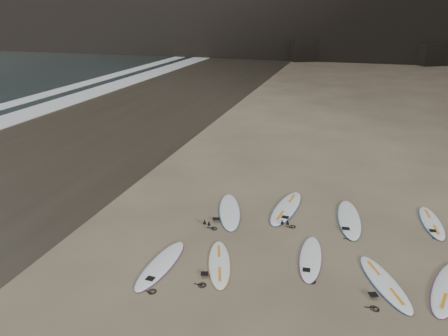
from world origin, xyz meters
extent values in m
plane|color=#897559|center=(0.00, 0.00, 0.00)|extent=(240.00, 240.00, 0.00)
cube|color=#383026|center=(-13.00, 10.00, 0.00)|extent=(12.00, 200.00, 0.01)
cube|color=white|center=(-18.50, 10.00, 0.03)|extent=(2.20, 200.00, 0.05)
cube|color=black|center=(8.00, 45.00, 1.16)|extent=(4.23, 4.46, 2.33)
cube|color=black|center=(-6.00, 45.00, 1.25)|extent=(4.49, 4.76, 2.49)
ellipsoid|color=white|center=(-3.81, -1.08, 0.04)|extent=(0.71, 2.45, 0.09)
ellipsoid|color=white|center=(-2.40, -0.60, 0.04)|extent=(1.20, 2.28, 0.08)
ellipsoid|color=white|center=(-0.19, 0.32, 0.04)|extent=(0.68, 2.31, 0.08)
ellipsoid|color=white|center=(1.60, -0.28, 0.04)|extent=(1.49, 2.39, 0.09)
ellipsoid|color=white|center=(3.00, -0.09, 0.05)|extent=(1.30, 2.58, 0.09)
ellipsoid|color=white|center=(-2.97, 2.36, 0.05)|extent=(1.41, 2.73, 0.10)
ellipsoid|color=white|center=(-1.27, 3.12, 0.05)|extent=(0.98, 2.80, 0.10)
ellipsoid|color=white|center=(0.71, 2.89, 0.05)|extent=(0.94, 2.77, 0.10)
ellipsoid|color=white|center=(3.11, 3.37, 0.04)|extent=(0.74, 2.27, 0.08)
camera|label=1|loc=(0.44, -9.74, 6.19)|focal=35.00mm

